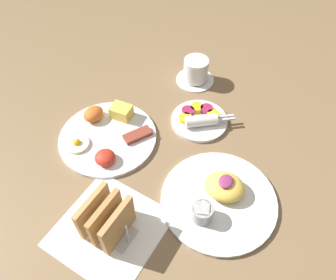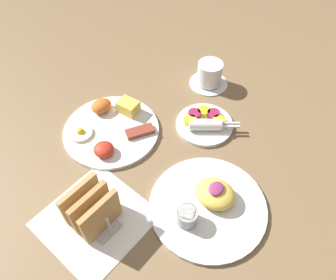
# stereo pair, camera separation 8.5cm
# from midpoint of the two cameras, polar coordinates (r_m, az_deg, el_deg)

# --- Properties ---
(ground_plane) EXTENTS (3.00, 3.00, 0.00)m
(ground_plane) POSITION_cam_midpoint_polar(r_m,az_deg,el_deg) (0.85, -3.13, -3.84)
(ground_plane) COLOR brown
(napkin_flat) EXTENTS (0.22, 0.22, 0.00)m
(napkin_flat) POSITION_cam_midpoint_polar(r_m,az_deg,el_deg) (0.77, -13.39, -15.08)
(napkin_flat) COLOR white
(napkin_flat) RESTS_ON ground_plane
(plate_breakfast) EXTENTS (0.26, 0.26, 0.05)m
(plate_breakfast) POSITION_cam_midpoint_polar(r_m,az_deg,el_deg) (0.91, -13.22, 0.81)
(plate_breakfast) COLOR white
(plate_breakfast) RESTS_ON ground_plane
(plate_condiments) EXTENTS (0.16, 0.17, 0.04)m
(plate_condiments) POSITION_cam_midpoint_polar(r_m,az_deg,el_deg) (0.92, 2.91, 3.55)
(plate_condiments) COLOR white
(plate_condiments) RESTS_ON ground_plane
(plate_foreground) EXTENTS (0.27, 0.27, 0.06)m
(plate_foreground) POSITION_cam_midpoint_polar(r_m,az_deg,el_deg) (0.78, 5.71, -10.09)
(plate_foreground) COLOR white
(plate_foreground) RESTS_ON ground_plane
(toast_rack) EXTENTS (0.10, 0.12, 0.10)m
(toast_rack) POSITION_cam_midpoint_polar(r_m,az_deg,el_deg) (0.73, -14.11, -13.44)
(toast_rack) COLOR #B7B7BC
(toast_rack) RESTS_ON ground_plane
(coffee_cup) EXTENTS (0.12, 0.12, 0.08)m
(coffee_cup) POSITION_cam_midpoint_polar(r_m,az_deg,el_deg) (1.04, 2.47, 11.75)
(coffee_cup) COLOR white
(coffee_cup) RESTS_ON ground_plane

